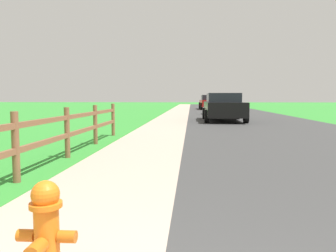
{
  "coord_description": "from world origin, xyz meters",
  "views": [
    {
      "loc": [
        0.2,
        -0.9,
        1.27
      ],
      "look_at": [
        -0.49,
        8.75,
        0.42
      ],
      "focal_mm": 34.81,
      "sensor_mm": 36.0,
      "label": 1
    }
  ],
  "objects_px": {
    "parked_suv_black": "(223,107)",
    "parked_car_red": "(209,102)",
    "fire_hydrant": "(46,230)",
    "parked_car_white": "(221,104)"
  },
  "relations": [
    {
      "from": "fire_hydrant",
      "to": "parked_car_white",
      "type": "bearing_deg",
      "value": 81.99
    },
    {
      "from": "fire_hydrant",
      "to": "parked_car_white",
      "type": "height_order",
      "value": "parked_car_white"
    },
    {
      "from": "fire_hydrant",
      "to": "parked_car_white",
      "type": "distance_m",
      "value": 23.01
    },
    {
      "from": "parked_car_white",
      "to": "parked_car_red",
      "type": "relative_size",
      "value": 0.95
    },
    {
      "from": "parked_suv_black",
      "to": "parked_car_red",
      "type": "distance_m",
      "value": 17.41
    },
    {
      "from": "parked_suv_black",
      "to": "parked_car_red",
      "type": "relative_size",
      "value": 0.98
    },
    {
      "from": "parked_suv_black",
      "to": "parked_car_red",
      "type": "bearing_deg",
      "value": 89.35
    },
    {
      "from": "fire_hydrant",
      "to": "parked_car_red",
      "type": "xyz_separation_m",
      "value": [
        2.94,
        33.24,
        0.42
      ]
    },
    {
      "from": "parked_suv_black",
      "to": "parked_car_white",
      "type": "height_order",
      "value": "parked_car_white"
    },
    {
      "from": "fire_hydrant",
      "to": "parked_suv_black",
      "type": "distance_m",
      "value": 16.07
    }
  ]
}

